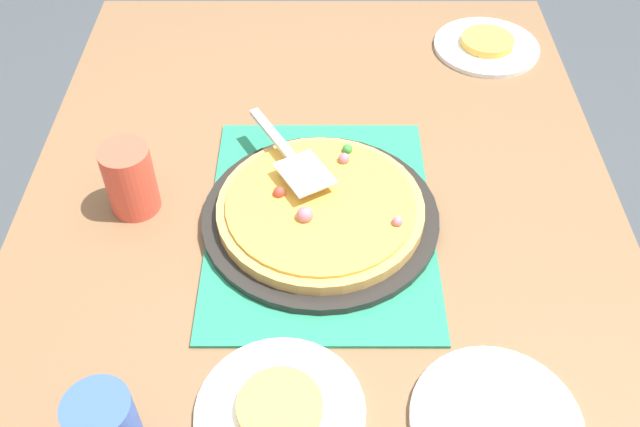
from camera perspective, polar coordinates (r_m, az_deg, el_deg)
dining_table at (r=1.22m, az=0.00°, el=-4.21°), size 1.40×1.00×0.75m
placemat at (r=1.14m, az=0.00°, el=-0.59°), size 0.48×0.36×0.01m
pizza_pan at (r=1.13m, az=0.00°, el=-0.25°), size 0.38×0.38×0.01m
pizza at (r=1.11m, az=0.00°, el=0.48°), size 0.33×0.33×0.05m
plate_near_left at (r=0.94m, az=-3.29°, el=-15.76°), size 0.22×0.22×0.01m
plate_far_right at (r=1.56m, az=13.30°, el=13.03°), size 0.22×0.22×0.01m
plate_side at (r=0.96m, az=14.05°, el=-16.07°), size 0.22×0.22×0.01m
served_slice_left at (r=0.93m, az=-3.33°, el=-15.38°), size 0.11×0.11×0.02m
served_slice_right at (r=1.56m, az=13.39°, el=13.43°), size 0.11×0.11×0.02m
cup_near at (r=1.16m, az=-15.18°, el=2.68°), size 0.08×0.08×0.12m
pizza_server at (r=1.15m, az=-2.43°, el=4.69°), size 0.22×0.15×0.01m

